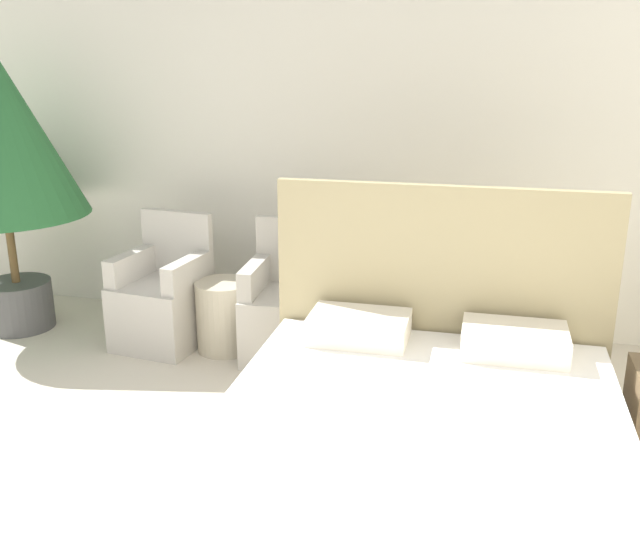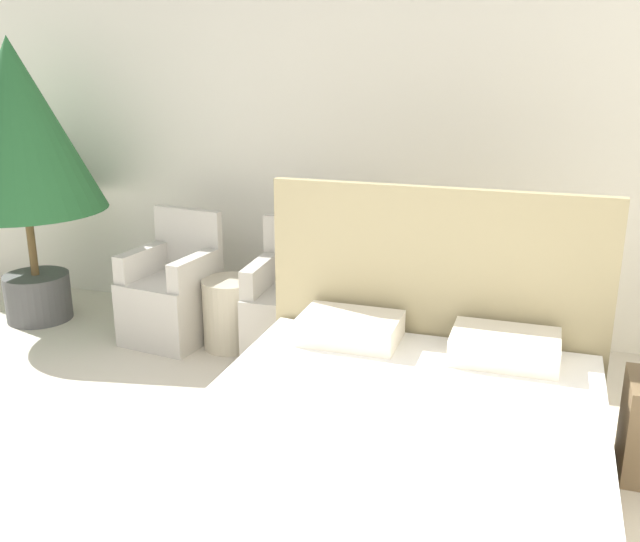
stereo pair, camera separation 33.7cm
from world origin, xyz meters
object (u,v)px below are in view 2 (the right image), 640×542
at_px(armchair_near_window_right, 293,313).
at_px(potted_palm, 18,134).
at_px(armchair_near_window_left, 172,299).
at_px(bed, 391,465).
at_px(side_table, 231,313).

bearing_deg(armchair_near_window_right, potted_palm, 176.46).
xyz_separation_m(armchair_near_window_left, armchair_near_window_right, (0.94, 0.00, 0.00)).
xyz_separation_m(bed, potted_palm, (-3.20, 1.64, 1.15)).
distance_m(bed, armchair_near_window_right, 1.93).
relative_size(armchair_near_window_right, side_table, 1.86).
relative_size(armchair_near_window_left, potted_palm, 0.43).
xyz_separation_m(bed, armchair_near_window_left, (-1.99, 1.62, 0.01)).
xyz_separation_m(bed, armchair_near_window_right, (-1.05, 1.62, 0.01)).
bearing_deg(armchair_near_window_right, side_table, 177.74).
height_order(bed, potted_palm, potted_palm).
distance_m(armchair_near_window_left, armchair_near_window_right, 0.94).
relative_size(bed, side_table, 4.47).
relative_size(potted_palm, side_table, 4.27).
distance_m(armchair_near_window_left, potted_palm, 1.66).
bearing_deg(bed, armchair_near_window_left, 140.93).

